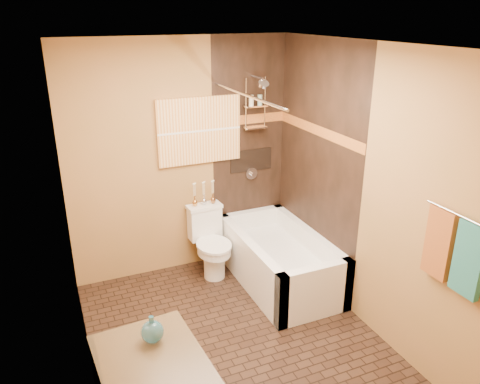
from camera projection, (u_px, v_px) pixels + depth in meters
floor at (238, 343)px, 4.09m from camera, size 3.00×3.00×0.00m
wall_left at (76, 241)px, 3.19m from camera, size 0.02×3.00×2.50m
wall_right at (363, 190)px, 4.08m from camera, size 0.02×3.00×2.50m
wall_back at (181, 160)px, 4.92m from camera, size 2.40×0.02×2.50m
wall_front at (354, 322)px, 2.36m from camera, size 2.40×0.02×2.50m
ceiling at (237, 45)px, 3.19m from camera, size 3.00×3.00×0.00m
alcove_tile_back at (249, 152)px, 5.20m from camera, size 0.85×0.01×2.50m
alcove_tile_right at (316, 166)px, 4.72m from camera, size 0.01×1.50×2.50m
mosaic_band_back at (249, 119)px, 5.06m from camera, size 0.85×0.01×0.10m
mosaic_band_right at (318, 130)px, 4.58m from camera, size 0.01×1.50×0.10m
alcove_niche at (251, 160)px, 5.24m from camera, size 0.50×0.01×0.25m
shower_fixtures at (256, 117)px, 4.96m from camera, size 0.24×0.33×1.16m
curtain_rod at (245, 95)px, 4.15m from camera, size 0.03×1.55×0.03m
towel_bar at (459, 215)px, 3.10m from camera, size 0.02×0.55×0.02m
towel_teal at (469, 260)px, 3.09m from camera, size 0.05×0.22×0.52m
towel_rust at (439, 243)px, 3.31m from camera, size 0.05×0.22×0.52m
sunset_painting at (199, 131)px, 4.87m from camera, size 0.90×0.04×0.70m
vanity_mirror at (93, 281)px, 2.25m from camera, size 0.01×1.00×0.90m
bathtub at (279, 263)px, 4.95m from camera, size 0.80×1.50×0.55m
toilet at (210, 242)px, 5.08m from camera, size 0.39×0.56×0.74m
teal_bottle at (152, 329)px, 2.79m from camera, size 0.17×0.17×0.22m
bud_vases at (204, 193)px, 5.03m from camera, size 0.26×0.06×0.26m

